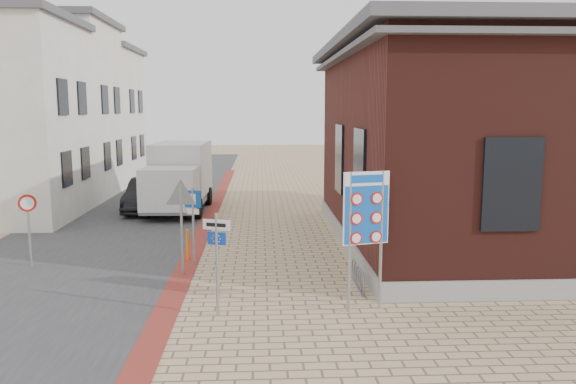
{
  "coord_description": "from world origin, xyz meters",
  "views": [
    {
      "loc": [
        0.14,
        -11.65,
        4.54
      ],
      "look_at": [
        0.95,
        4.12,
        2.2
      ],
      "focal_mm": 35.0,
      "sensor_mm": 36.0,
      "label": 1
    }
  ],
  "objects_px": {
    "sedan": "(148,195)",
    "box_truck": "(179,176)",
    "essen_sign": "(217,249)",
    "border_sign": "(366,211)",
    "bollard": "(188,245)",
    "parking_sign": "(193,213)"
  },
  "relations": [
    {
      "from": "sedan",
      "to": "bollard",
      "type": "distance_m",
      "value": 8.92
    },
    {
      "from": "bollard",
      "to": "parking_sign",
      "type": "bearing_deg",
      "value": -63.54
    },
    {
      "from": "box_truck",
      "to": "border_sign",
      "type": "xyz_separation_m",
      "value": [
        5.97,
        -12.96,
        0.75
      ]
    },
    {
      "from": "box_truck",
      "to": "border_sign",
      "type": "relative_size",
      "value": 1.83
    },
    {
      "from": "parking_sign",
      "to": "border_sign",
      "type": "bearing_deg",
      "value": -26.76
    },
    {
      "from": "box_truck",
      "to": "border_sign",
      "type": "distance_m",
      "value": 14.28
    },
    {
      "from": "box_truck",
      "to": "essen_sign",
      "type": "bearing_deg",
      "value": -76.46
    },
    {
      "from": "box_truck",
      "to": "essen_sign",
      "type": "distance_m",
      "value": 13.42
    },
    {
      "from": "bollard",
      "to": "sedan",
      "type": "bearing_deg",
      "value": 108.37
    },
    {
      "from": "essen_sign",
      "to": "parking_sign",
      "type": "xyz_separation_m",
      "value": [
        -1.0,
        4.2,
        0.01
      ]
    },
    {
      "from": "border_sign",
      "to": "bollard",
      "type": "distance_m",
      "value": 6.65
    },
    {
      "from": "parking_sign",
      "to": "bollard",
      "type": "distance_m",
      "value": 1.19
    },
    {
      "from": "box_truck",
      "to": "sedan",
      "type": "bearing_deg",
      "value": -178.26
    },
    {
      "from": "bollard",
      "to": "border_sign",
      "type": "bearing_deg",
      "value": -44.69
    },
    {
      "from": "box_truck",
      "to": "parking_sign",
      "type": "height_order",
      "value": "box_truck"
    },
    {
      "from": "border_sign",
      "to": "sedan",
      "type": "bearing_deg",
      "value": 105.86
    },
    {
      "from": "essen_sign",
      "to": "parking_sign",
      "type": "relative_size",
      "value": 1.02
    },
    {
      "from": "box_truck",
      "to": "border_sign",
      "type": "bearing_deg",
      "value": -63.19
    },
    {
      "from": "box_truck",
      "to": "bollard",
      "type": "distance_m",
      "value": 8.64
    },
    {
      "from": "sedan",
      "to": "box_truck",
      "type": "distance_m",
      "value": 1.62
    },
    {
      "from": "essen_sign",
      "to": "parking_sign",
      "type": "bearing_deg",
      "value": 122.78
    },
    {
      "from": "border_sign",
      "to": "essen_sign",
      "type": "height_order",
      "value": "border_sign"
    }
  ]
}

